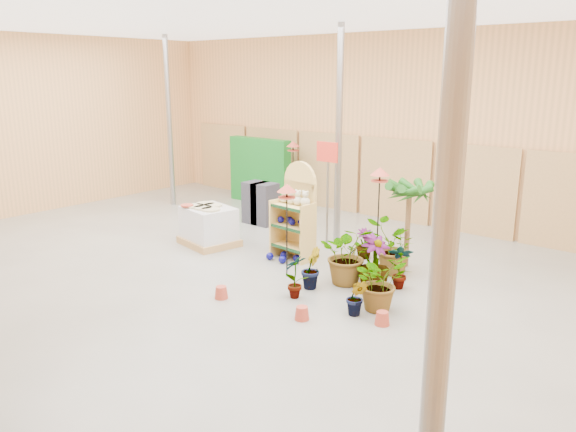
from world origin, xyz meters
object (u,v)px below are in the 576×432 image
at_px(bird_table_front, 287,191).
at_px(potted_plant_2, 348,254).
at_px(display_shelf, 297,214).
at_px(pallet_stack, 209,226).

distance_m(bird_table_front, potted_plant_2, 1.51).
bearing_deg(potted_plant_2, bird_table_front, -158.26).
xyz_separation_m(display_shelf, bird_table_front, (0.54, -0.96, 0.69)).
bearing_deg(pallet_stack, display_shelf, 26.54).
distance_m(pallet_stack, bird_table_front, 2.79).
distance_m(display_shelf, potted_plant_2, 1.70).
xyz_separation_m(pallet_stack, potted_plant_2, (3.53, -0.01, 0.12)).
relative_size(display_shelf, bird_table_front, 1.13).
bearing_deg(pallet_stack, bird_table_front, 1.53).
bearing_deg(display_shelf, pallet_stack, -159.81).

